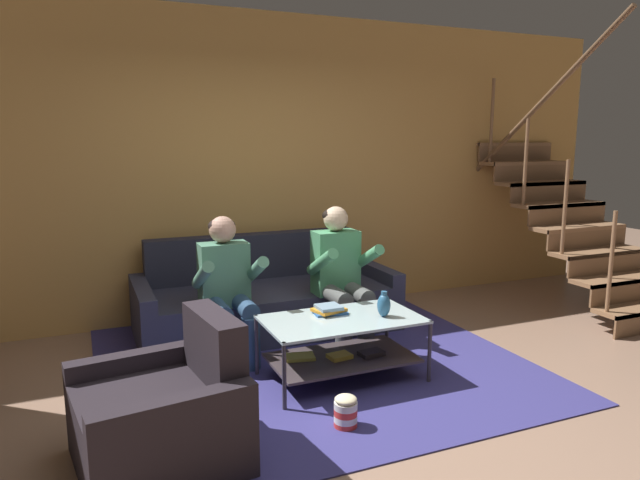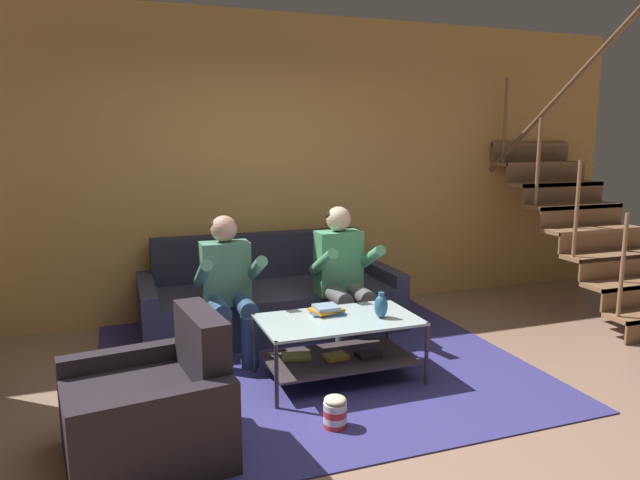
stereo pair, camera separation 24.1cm
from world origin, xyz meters
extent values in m
plane|color=#96745F|center=(0.00, 0.00, 0.00)|extent=(16.80, 16.80, 0.00)
cube|color=tan|center=(0.00, 2.46, 1.45)|extent=(8.40, 0.12, 2.90)
cube|color=#906847|center=(3.22, 0.81, 0.40)|extent=(1.06, 0.28, 0.04)
cube|color=#906847|center=(3.22, 1.09, 0.61)|extent=(1.06, 0.28, 0.04)
cube|color=brown|center=(3.22, 0.96, 0.52)|extent=(1.06, 0.02, 0.21)
cube|color=#906847|center=(3.22, 1.37, 0.82)|extent=(1.06, 0.28, 0.04)
cube|color=brown|center=(3.22, 1.24, 0.73)|extent=(1.06, 0.02, 0.21)
cube|color=#906847|center=(3.22, 1.65, 1.03)|extent=(1.06, 0.28, 0.04)
cube|color=brown|center=(3.22, 1.52, 0.94)|extent=(1.06, 0.02, 0.21)
cube|color=#906847|center=(3.22, 1.93, 1.24)|extent=(1.06, 0.28, 0.04)
cube|color=brown|center=(3.22, 1.80, 1.15)|extent=(1.06, 0.02, 0.21)
cube|color=#906847|center=(3.22, 2.20, 1.45)|extent=(1.06, 0.28, 0.04)
cube|color=brown|center=(3.22, 2.07, 1.36)|extent=(1.06, 0.02, 0.21)
cube|color=#906847|center=(3.22, 2.48, 1.66)|extent=(1.06, 0.28, 0.04)
cube|color=brown|center=(3.22, 2.35, 1.57)|extent=(1.06, 0.02, 0.21)
cube|color=#906847|center=(3.22, 2.76, 1.87)|extent=(1.06, 0.28, 0.04)
cube|color=brown|center=(3.22, 2.63, 1.78)|extent=(1.06, 0.02, 0.21)
cylinder|color=#906847|center=(2.73, 0.54, 0.66)|extent=(0.04, 0.04, 0.90)
cylinder|color=#906847|center=(2.73, 1.09, 1.08)|extent=(0.04, 0.04, 0.90)
cylinder|color=#906847|center=(2.73, 1.65, 1.50)|extent=(0.04, 0.04, 0.90)
cylinder|color=#906847|center=(2.73, 2.20, 1.92)|extent=(0.04, 0.04, 0.90)
cylinder|color=#906847|center=(2.73, 2.76, 2.34)|extent=(0.04, 0.04, 0.90)
cylinder|color=brown|center=(2.73, 1.65, 1.95)|extent=(0.05, 2.25, 1.72)
cube|color=#2F3146|center=(-0.01, 1.81, 0.20)|extent=(2.02, 0.99, 0.41)
cube|color=#282A3C|center=(-0.01, 2.21, 0.62)|extent=(2.02, 0.18, 0.42)
cube|color=#2F3146|center=(-1.09, 1.81, 0.26)|extent=(0.13, 0.99, 0.53)
cube|color=#2F3146|center=(1.07, 1.81, 0.26)|extent=(0.13, 0.99, 0.53)
cylinder|color=navy|center=(-0.59, 1.01, 0.20)|extent=(0.14, 0.14, 0.41)
cylinder|color=navy|center=(-0.39, 1.01, 0.20)|extent=(0.14, 0.14, 0.41)
cylinder|color=navy|center=(-0.59, 1.18, 0.45)|extent=(0.14, 0.42, 0.14)
cylinder|color=navy|center=(-0.39, 1.18, 0.45)|extent=(0.14, 0.42, 0.14)
cube|color=#4E856B|center=(-0.49, 1.39, 0.66)|extent=(0.38, 0.22, 0.51)
cylinder|color=#4E856B|center=(-0.70, 1.21, 0.71)|extent=(0.09, 0.49, 0.31)
cylinder|color=#4E856B|center=(-0.29, 1.21, 0.71)|extent=(0.09, 0.49, 0.31)
sphere|color=tan|center=(-0.49, 1.39, 1.02)|extent=(0.21, 0.21, 0.21)
ellipsoid|color=black|center=(-0.49, 1.41, 1.05)|extent=(0.21, 0.21, 0.13)
cylinder|color=#505251|center=(0.38, 1.01, 0.20)|extent=(0.14, 0.14, 0.41)
cylinder|color=#505251|center=(0.58, 1.01, 0.20)|extent=(0.14, 0.14, 0.41)
cylinder|color=#505251|center=(0.38, 1.18, 0.45)|extent=(0.14, 0.42, 0.14)
cylinder|color=#505251|center=(0.58, 1.18, 0.45)|extent=(0.14, 0.42, 0.14)
cube|color=#499564|center=(0.48, 1.39, 0.68)|extent=(0.38, 0.22, 0.54)
cylinder|color=#499564|center=(0.27, 1.21, 0.73)|extent=(0.09, 0.49, 0.31)
cylinder|color=#499564|center=(0.68, 1.21, 0.73)|extent=(0.09, 0.49, 0.31)
sphere|color=beige|center=(0.48, 1.39, 1.05)|extent=(0.21, 0.21, 0.21)
ellipsoid|color=black|center=(0.48, 1.41, 1.08)|extent=(0.21, 0.21, 0.13)
cube|color=#A9C2C5|center=(0.16, 0.59, 0.45)|extent=(1.12, 0.63, 0.02)
cube|color=#403538|center=(0.16, 0.59, 0.16)|extent=(1.03, 0.58, 0.02)
cylinder|color=#373239|center=(-0.39, 0.28, 0.23)|extent=(0.03, 0.03, 0.46)
cylinder|color=#373239|center=(0.70, 0.28, 0.23)|extent=(0.03, 0.03, 0.46)
cylinder|color=#373239|center=(-0.39, 0.89, 0.23)|extent=(0.03, 0.03, 0.46)
cylinder|color=#373239|center=(0.70, 0.89, 0.23)|extent=(0.03, 0.03, 0.46)
cube|color=gold|center=(-0.13, 0.67, 0.18)|extent=(0.23, 0.18, 0.02)
cube|color=gold|center=(0.13, 0.56, 0.18)|extent=(0.17, 0.14, 0.03)
cube|color=#2D272C|center=(0.37, 0.52, 0.19)|extent=(0.19, 0.13, 0.03)
cube|color=navy|center=(0.07, 1.10, 0.01)|extent=(3.14, 3.22, 0.01)
cube|color=slate|center=(0.07, 1.10, 0.01)|extent=(1.72, 1.77, 0.00)
ellipsoid|color=#2A5D86|center=(0.45, 0.50, 0.54)|extent=(0.10, 0.10, 0.17)
cylinder|color=#2A5D86|center=(0.45, 0.50, 0.63)|extent=(0.04, 0.04, 0.04)
cube|color=#2E62A8|center=(0.12, 0.71, 0.47)|extent=(0.25, 0.16, 0.02)
cube|color=orange|center=(0.12, 0.72, 0.49)|extent=(0.25, 0.22, 0.02)
cube|color=#7894AA|center=(0.11, 0.71, 0.51)|extent=(0.17, 0.17, 0.02)
cube|color=#261F26|center=(-1.20, -0.03, 0.21)|extent=(0.88, 0.69, 0.42)
cube|color=#261F26|center=(-0.88, 0.02, 0.60)|extent=(0.24, 0.60, 0.37)
cube|color=#261F26|center=(-1.25, 0.32, 0.26)|extent=(0.82, 0.22, 0.52)
cube|color=#261F26|center=(-1.16, -0.37, 0.26)|extent=(0.82, 0.22, 0.52)
cylinder|color=red|center=(-0.12, -0.07, 0.02)|extent=(0.14, 0.14, 0.04)
cylinder|color=white|center=(-0.12, -0.07, 0.06)|extent=(0.14, 0.14, 0.04)
cylinder|color=red|center=(-0.12, -0.07, 0.10)|extent=(0.14, 0.14, 0.04)
cylinder|color=white|center=(-0.12, -0.07, 0.14)|extent=(0.14, 0.14, 0.04)
ellipsoid|color=beige|center=(-0.12, -0.07, 0.18)|extent=(0.14, 0.14, 0.05)
camera|label=1|loc=(-1.51, -2.94, 1.71)|focal=32.00mm
camera|label=2|loc=(-1.28, -3.03, 1.71)|focal=32.00mm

